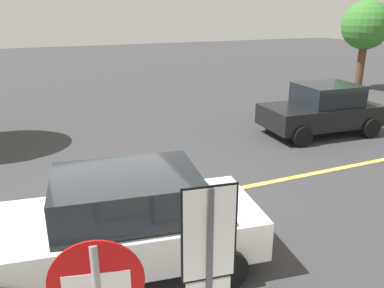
# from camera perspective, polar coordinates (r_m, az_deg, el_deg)

# --- Properties ---
(ground_plane) EXTENTS (80.00, 80.00, 0.00)m
(ground_plane) POSITION_cam_1_polar(r_m,az_deg,el_deg) (8.33, -10.67, -9.82)
(ground_plane) COLOR #38383A
(lane_marking_centre) EXTENTS (28.00, 0.16, 0.01)m
(lane_marking_centre) POSITION_cam_1_polar(r_m,az_deg,el_deg) (9.33, 7.64, -6.31)
(lane_marking_centre) COLOR #E0D14C
(speed_limit_sign) EXTENTS (0.54, 0.09, 2.52)m
(speed_limit_sign) POSITION_cam_1_polar(r_m,az_deg,el_deg) (3.83, 2.47, -16.40)
(speed_limit_sign) COLOR #4C4C51
(speed_limit_sign) RESTS_ON ground_plane
(car_white_near_curb) EXTENTS (4.81, 2.56, 1.62)m
(car_white_near_curb) POSITION_cam_1_polar(r_m,az_deg,el_deg) (6.35, -10.82, -11.25)
(car_white_near_curb) COLOR white
(car_white_near_curb) RESTS_ON ground_plane
(car_black_far_lane) EXTENTS (3.98, 2.29, 1.67)m
(car_black_far_lane) POSITION_cam_1_polar(r_m,az_deg,el_deg) (13.71, 18.50, 4.83)
(car_black_far_lane) COLOR black
(car_black_far_lane) RESTS_ON ground_plane
(tree_centre_verge) EXTENTS (2.39, 2.39, 4.44)m
(tree_centre_verge) POSITION_cam_1_polar(r_m,az_deg,el_deg) (22.04, 24.14, 15.48)
(tree_centre_verge) COLOR #513823
(tree_centre_verge) RESTS_ON ground_plane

